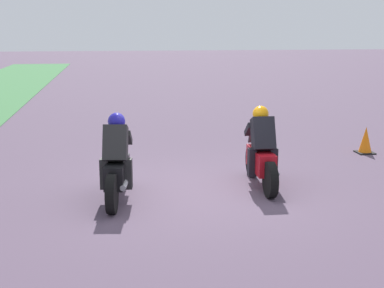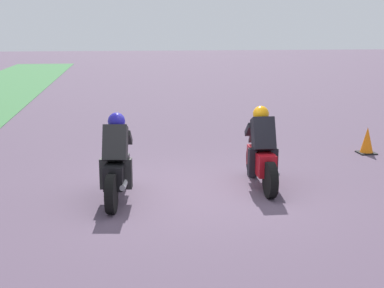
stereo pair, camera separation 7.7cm
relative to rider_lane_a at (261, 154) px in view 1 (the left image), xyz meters
name	(u,v)px [view 1 (the left image)]	position (x,y,z in m)	size (l,w,h in m)	color
ground_plane	(198,192)	(-0.20, 1.23, -0.62)	(120.00, 120.00, 0.00)	#534256
rider_lane_a	(261,154)	(0.00, 0.00, 0.00)	(2.04, 0.54, 1.51)	black
rider_lane_b	(117,165)	(-0.44, 2.67, 0.00)	(2.04, 0.59, 1.51)	black
traffic_cone	(366,141)	(2.28, -3.19, -0.33)	(0.40, 0.40, 0.63)	black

